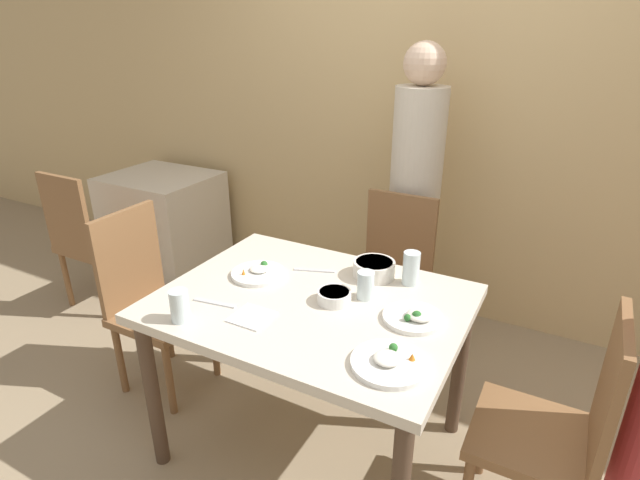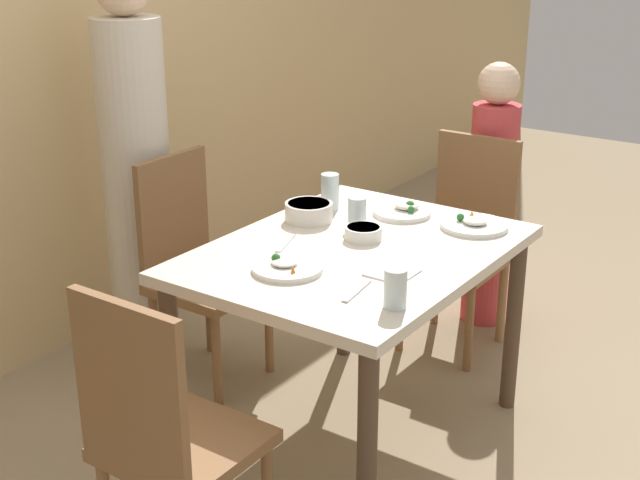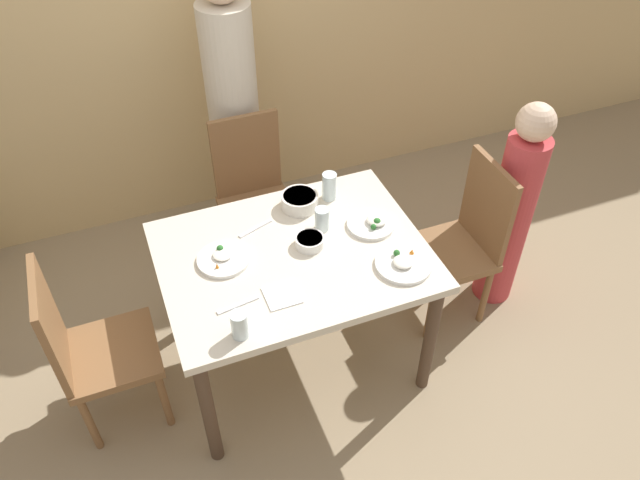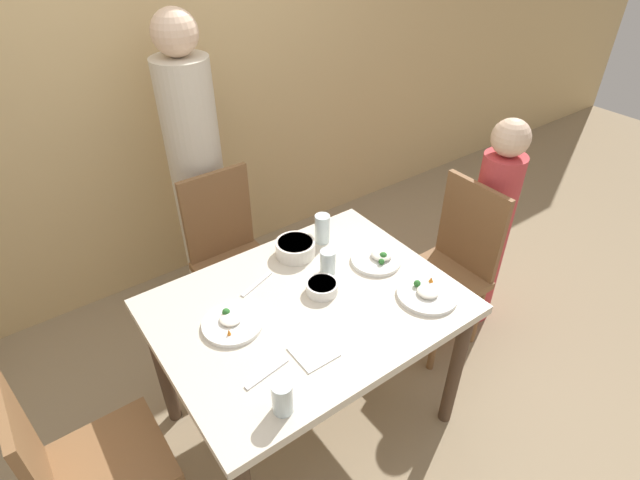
# 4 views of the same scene
# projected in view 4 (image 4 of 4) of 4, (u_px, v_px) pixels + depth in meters

# --- Properties ---
(ground_plane) EXTENTS (10.00, 10.00, 0.00)m
(ground_plane) POSITION_uv_depth(u_px,v_px,m) (310.00, 416.00, 2.42)
(ground_plane) COLOR #998466
(wall_back) EXTENTS (10.00, 0.06, 2.70)m
(wall_back) POSITION_uv_depth(u_px,v_px,m) (145.00, 60.00, 2.59)
(wall_back) COLOR tan
(wall_back) RESTS_ON ground_plane
(dining_table) EXTENTS (1.17, 0.89, 0.75)m
(dining_table) POSITION_uv_depth(u_px,v_px,m) (308.00, 320.00, 2.04)
(dining_table) COLOR beige
(dining_table) RESTS_ON ground_plane
(chair_adult_spot) EXTENTS (0.40, 0.40, 0.92)m
(chair_adult_spot) POSITION_uv_depth(u_px,v_px,m) (231.00, 253.00, 2.67)
(chair_adult_spot) COLOR brown
(chair_adult_spot) RESTS_ON ground_plane
(chair_child_spot) EXTENTS (0.40, 0.40, 0.92)m
(chair_child_spot) POSITION_uv_depth(u_px,v_px,m) (451.00, 264.00, 2.60)
(chair_child_spot) COLOR brown
(chair_child_spot) RESTS_ON ground_plane
(chair_empty_left) EXTENTS (0.40, 0.40, 0.92)m
(chair_empty_left) POSITION_uv_depth(u_px,v_px,m) (82.00, 465.00, 1.71)
(chair_empty_left) COLOR brown
(chair_empty_left) RESTS_ON ground_plane
(person_adult) EXTENTS (0.28, 0.28, 1.66)m
(person_adult) POSITION_uv_depth(u_px,v_px,m) (199.00, 181.00, 2.70)
(person_adult) COLOR beige
(person_adult) RESTS_ON ground_plane
(person_child) EXTENTS (0.21, 0.21, 1.22)m
(person_child) POSITION_uv_depth(u_px,v_px,m) (488.00, 231.00, 2.67)
(person_child) COLOR #C63D42
(person_child) RESTS_ON ground_plane
(bowl_curry) EXTENTS (0.18, 0.18, 0.07)m
(bowl_curry) POSITION_uv_depth(u_px,v_px,m) (295.00, 248.00, 2.22)
(bowl_curry) COLOR silver
(bowl_curry) RESTS_ON dining_table
(plate_rice_adult) EXTENTS (0.23, 0.23, 0.05)m
(plate_rice_adult) POSITION_uv_depth(u_px,v_px,m) (232.00, 323.00, 1.88)
(plate_rice_adult) COLOR white
(plate_rice_adult) RESTS_ON dining_table
(plate_rice_child) EXTENTS (0.25, 0.25, 0.05)m
(plate_rice_child) POSITION_uv_depth(u_px,v_px,m) (427.00, 293.00, 2.01)
(plate_rice_child) COLOR white
(plate_rice_child) RESTS_ON dining_table
(plate_noodles) EXTENTS (0.22, 0.22, 0.05)m
(plate_noodles) POSITION_uv_depth(u_px,v_px,m) (378.00, 259.00, 2.19)
(plate_noodles) COLOR white
(plate_noodles) RESTS_ON dining_table
(bowl_rice_small) EXTENTS (0.13, 0.13, 0.05)m
(bowl_rice_small) POSITION_uv_depth(u_px,v_px,m) (322.00, 287.00, 2.02)
(bowl_rice_small) COLOR white
(bowl_rice_small) RESTS_ON dining_table
(glass_water_tall) EXTENTS (0.07, 0.07, 0.12)m
(glass_water_tall) POSITION_uv_depth(u_px,v_px,m) (283.00, 398.00, 1.55)
(glass_water_tall) COLOR silver
(glass_water_tall) RESTS_ON dining_table
(glass_water_short) EXTENTS (0.07, 0.07, 0.11)m
(glass_water_short) POSITION_uv_depth(u_px,v_px,m) (328.00, 262.00, 2.11)
(glass_water_short) COLOR silver
(glass_water_short) RESTS_ON dining_table
(glass_water_center) EXTENTS (0.07, 0.07, 0.14)m
(glass_water_center) POSITION_uv_depth(u_px,v_px,m) (322.00, 229.00, 2.28)
(glass_water_center) COLOR silver
(glass_water_center) RESTS_ON dining_table
(napkin_folded) EXTENTS (0.14, 0.14, 0.01)m
(napkin_folded) POSITION_uv_depth(u_px,v_px,m) (314.00, 352.00, 1.78)
(napkin_folded) COLOR white
(napkin_folded) RESTS_ON dining_table
(fork_steel) EXTENTS (0.18, 0.05, 0.01)m
(fork_steel) POSITION_uv_depth(u_px,v_px,m) (267.00, 373.00, 1.70)
(fork_steel) COLOR silver
(fork_steel) RESTS_ON dining_table
(spoon_steel) EXTENTS (0.18, 0.08, 0.01)m
(spoon_steel) POSITION_uv_depth(u_px,v_px,m) (257.00, 284.00, 2.07)
(spoon_steel) COLOR silver
(spoon_steel) RESTS_ON dining_table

